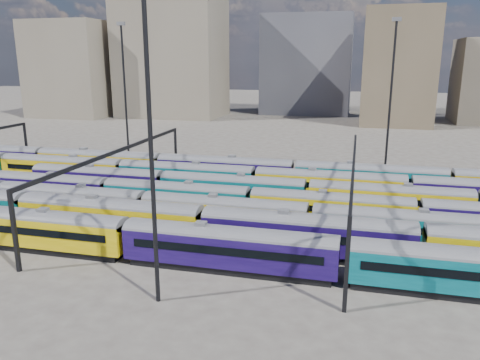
% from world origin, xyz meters
% --- Properties ---
extents(ground, '(500.00, 500.00, 0.00)m').
position_xyz_m(ground, '(0.00, 0.00, 0.00)').
color(ground, '#46403B').
rests_on(ground, ground).
extents(rake_0, '(124.67, 3.04, 5.12)m').
position_xyz_m(rake_0, '(-11.30, -15.00, 2.69)').
color(rake_0, black).
rests_on(rake_0, ground).
extents(rake_1, '(129.64, 3.16, 5.33)m').
position_xyz_m(rake_1, '(-5.06, -10.00, 2.80)').
color(rake_1, black).
rests_on(rake_1, ground).
extents(rake_2, '(118.69, 2.90, 4.87)m').
position_xyz_m(rake_2, '(-14.17, -5.00, 2.56)').
color(rake_2, black).
rests_on(rake_2, ground).
extents(rake_3, '(97.91, 2.87, 4.82)m').
position_xyz_m(rake_3, '(7.64, 0.00, 2.53)').
color(rake_3, black).
rests_on(rake_3, ground).
extents(rake_4, '(101.50, 2.97, 5.00)m').
position_xyz_m(rake_4, '(14.55, 5.00, 2.63)').
color(rake_4, black).
rests_on(rake_4, ground).
extents(rake_5, '(105.48, 3.09, 5.21)m').
position_xyz_m(rake_5, '(-14.38, 10.00, 2.73)').
color(rake_5, black).
rests_on(rake_5, ground).
extents(rake_6, '(154.07, 3.22, 5.43)m').
position_xyz_m(rake_6, '(-9.78, 15.00, 2.85)').
color(rake_6, black).
rests_on(rake_6, ground).
extents(gantry_1, '(0.35, 40.35, 8.03)m').
position_xyz_m(gantry_1, '(-20.00, 0.00, 6.79)').
color(gantry_1, black).
rests_on(gantry_1, ground).
extents(gantry_2, '(0.35, 40.35, 8.03)m').
position_xyz_m(gantry_2, '(10.00, 0.00, 6.79)').
color(gantry_2, black).
rests_on(gantry_2, ground).
extents(mast_1, '(1.40, 0.50, 25.60)m').
position_xyz_m(mast_1, '(-30.00, 22.00, 13.97)').
color(mast_1, black).
rests_on(mast_1, ground).
extents(mast_2, '(1.40, 0.50, 25.60)m').
position_xyz_m(mast_2, '(-5.00, -22.00, 13.97)').
color(mast_2, black).
rests_on(mast_2, ground).
extents(mast_3, '(1.40, 0.50, 25.60)m').
position_xyz_m(mast_3, '(15.00, 24.00, 13.97)').
color(mast_3, black).
rests_on(mast_3, ground).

